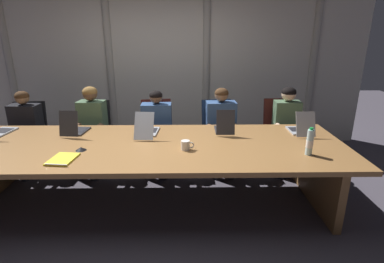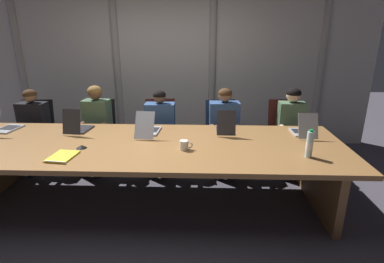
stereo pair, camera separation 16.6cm
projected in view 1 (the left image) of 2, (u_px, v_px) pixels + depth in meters
ground_plane at (150, 204)px, 3.53m from camera, size 13.68×13.68×0.00m
conference_table at (147, 156)px, 3.34m from camera, size 4.31×1.41×0.73m
curtain_backdrop at (161, 61)px, 5.08m from camera, size 6.84×0.17×2.84m
laptop_left_mid at (75, 129)px, 3.62m from camera, size 0.26×0.40×0.31m
laptop_center at (147, 130)px, 3.59m from camera, size 0.25×0.51×0.30m
laptop_right_mid at (224, 128)px, 3.67m from camera, size 0.22×0.37×0.30m
laptop_right_end at (300, 129)px, 3.64m from camera, size 0.22×0.42×0.29m
office_chair_left_end at (30, 143)px, 4.41m from camera, size 0.60×0.60×0.93m
office_chair_left_mid at (95, 143)px, 4.42m from camera, size 0.60×0.60×0.94m
office_chair_center at (158, 142)px, 4.44m from camera, size 0.60×0.60×0.96m
office_chair_right_mid at (219, 142)px, 4.45m from camera, size 0.60×0.61×0.95m
office_chair_right_end at (280, 141)px, 4.46m from camera, size 0.60×0.60×0.96m
person_left_end at (23, 128)px, 4.16m from camera, size 0.43×0.57×1.13m
person_left_mid at (91, 125)px, 4.17m from camera, size 0.40×0.57×1.19m
person_center at (157, 127)px, 4.19m from camera, size 0.42×0.55×1.13m
person_right_mid at (222, 125)px, 4.20m from camera, size 0.43×0.56×1.16m
person_right_end at (288, 124)px, 4.21m from camera, size 0.37×0.56×1.18m
water_bottle_primary at (310, 142)px, 2.99m from camera, size 0.07×0.07×0.28m
coffee_mug_near at (186, 145)px, 3.14m from camera, size 0.14×0.09×0.10m
conference_mic_left_side at (81, 149)px, 3.13m from camera, size 0.11×0.11×0.03m
spiral_notepad at (62, 159)px, 2.90m from camera, size 0.25×0.33×0.03m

